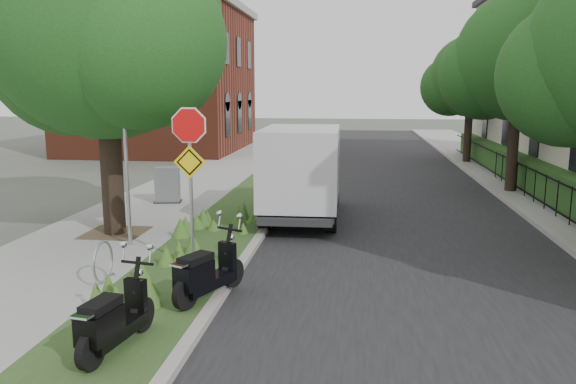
{
  "coord_description": "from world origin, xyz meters",
  "views": [
    {
      "loc": [
        1.78,
        -9.75,
        3.54
      ],
      "look_at": [
        0.27,
        2.36,
        1.3
      ],
      "focal_mm": 35.0,
      "sensor_mm": 36.0,
      "label": 1
    }
  ],
  "objects_px": {
    "scooter_far": "(203,278)",
    "utility_cabinet": "(167,185)",
    "sign_assembly": "(190,154)",
    "box_truck": "(302,169)",
    "scooter_near": "(110,327)"
  },
  "relations": [
    {
      "from": "box_truck",
      "to": "utility_cabinet",
      "type": "distance_m",
      "value": 4.56
    },
    {
      "from": "box_truck",
      "to": "utility_cabinet",
      "type": "bearing_deg",
      "value": 162.5
    },
    {
      "from": "scooter_far",
      "to": "utility_cabinet",
      "type": "relative_size",
      "value": 1.49
    },
    {
      "from": "scooter_far",
      "to": "box_truck",
      "type": "relative_size",
      "value": 0.33
    },
    {
      "from": "sign_assembly",
      "to": "scooter_near",
      "type": "distance_m",
      "value": 4.25
    },
    {
      "from": "sign_assembly",
      "to": "utility_cabinet",
      "type": "relative_size",
      "value": 2.97
    },
    {
      "from": "scooter_near",
      "to": "utility_cabinet",
      "type": "distance_m",
      "value": 10.19
    },
    {
      "from": "sign_assembly",
      "to": "scooter_far",
      "type": "distance_m",
      "value": 2.69
    },
    {
      "from": "scooter_far",
      "to": "utility_cabinet",
      "type": "xyz_separation_m",
      "value": [
        -3.31,
        7.86,
        0.12
      ]
    },
    {
      "from": "utility_cabinet",
      "to": "box_truck",
      "type": "bearing_deg",
      "value": -17.5
    },
    {
      "from": "utility_cabinet",
      "to": "sign_assembly",
      "type": "bearing_deg",
      "value": -66.73
    },
    {
      "from": "scooter_near",
      "to": "box_truck",
      "type": "bearing_deg",
      "value": 78.92
    },
    {
      "from": "sign_assembly",
      "to": "utility_cabinet",
      "type": "distance_m",
      "value": 6.76
    },
    {
      "from": "scooter_near",
      "to": "box_truck",
      "type": "distance_m",
      "value": 8.71
    },
    {
      "from": "sign_assembly",
      "to": "utility_cabinet",
      "type": "bearing_deg",
      "value": 113.27
    }
  ]
}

